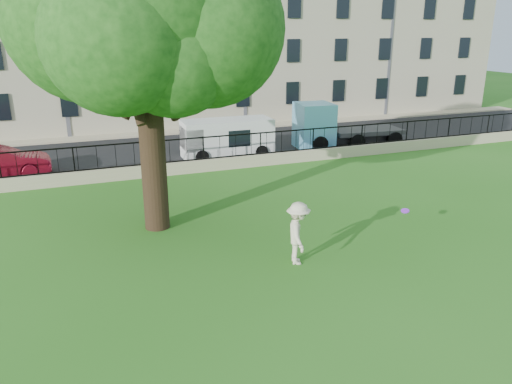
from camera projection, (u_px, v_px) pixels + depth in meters
name	position (u px, v px, depth m)	size (l,w,h in m)	color
ground	(318.00, 279.00, 14.08)	(120.00, 120.00, 0.00)	#276518
retaining_wall	(204.00, 165.00, 24.62)	(50.00, 0.40, 0.60)	tan
iron_railing	(203.00, 148.00, 24.36)	(50.00, 0.05, 1.13)	black
street	(183.00, 150.00, 28.88)	(60.00, 9.00, 0.01)	black
sidewalk	(165.00, 133.00, 33.47)	(60.00, 1.40, 0.12)	tan
building_row	(144.00, 25.00, 36.34)	(56.40, 10.40, 13.80)	#B9AF93
tree	(139.00, 9.00, 15.50)	(8.55, 6.78, 10.88)	black
man	(298.00, 233.00, 14.80)	(1.24, 0.71, 1.92)	beige
frisbee	(405.00, 211.00, 16.47)	(0.27, 0.27, 0.03)	#9229E9
white_van	(227.00, 138.00, 27.22)	(4.88, 1.90, 2.05)	silver
blue_truck	(347.00, 124.00, 29.68)	(6.24, 2.21, 2.62)	#60B3E1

